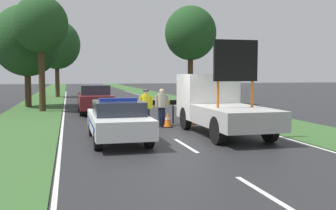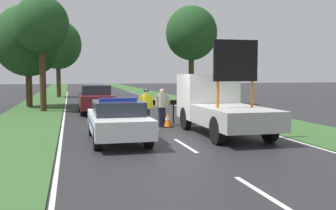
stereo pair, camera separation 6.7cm
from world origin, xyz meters
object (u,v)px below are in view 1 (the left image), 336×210
police_officer (146,105)px  roadside_tree_near_left (191,34)px  pedestrian_civilian (162,104)px  queued_car_wagon_maroon (95,99)px  traffic_cone_behind_barrier (142,123)px  work_truck (218,104)px  traffic_cone_near_police (210,114)px  roadside_tree_mid_left (41,25)px  road_barrier (152,105)px  traffic_cone_near_truck (168,120)px  roadside_tree_near_right (27,41)px  police_car (118,120)px  traffic_cone_centre_front (190,118)px  roadside_tree_mid_right (57,45)px  queued_car_sedan_black (94,95)px

police_officer → roadside_tree_near_left: roadside_tree_near_left is taller
pedestrian_civilian → queued_car_wagon_maroon: size_ratio=0.36×
traffic_cone_behind_barrier → work_truck: bearing=-25.8°
traffic_cone_near_police → roadside_tree_near_left: roadside_tree_near_left is taller
traffic_cone_behind_barrier → roadside_tree_mid_left: (-4.37, 9.44, 4.87)m
queued_car_wagon_maroon → road_barrier: bearing=111.8°
traffic_cone_near_truck → queued_car_wagon_maroon: queued_car_wagon_maroon is taller
roadside_tree_near_left → roadside_tree_near_right: roadside_tree_near_left is taller
police_officer → queued_car_wagon_maroon: size_ratio=0.35×
police_car → traffic_cone_behind_barrier: (1.25, 2.25, -0.41)m
road_barrier → traffic_cone_centre_front: 1.82m
police_officer → roadside_tree_mid_right: 24.33m
traffic_cone_behind_barrier → roadside_tree_near_right: 14.67m
traffic_cone_near_police → roadside_tree_mid_left: (-8.09, 7.12, 4.84)m
police_car → roadside_tree_mid_left: size_ratio=0.67×
work_truck → road_barrier: (-1.87, 3.33, -0.24)m
traffic_cone_near_police → traffic_cone_centre_front: bearing=-143.3°
queued_car_wagon_maroon → work_truck: bearing=114.7°
traffic_cone_near_police → roadside_tree_mid_right: bearing=108.8°
police_car → traffic_cone_near_police: size_ratio=6.75×
traffic_cone_centre_front → traffic_cone_near_truck: bearing=-155.2°
roadside_tree_near_left → queued_car_sedan_black: bearing=167.7°
roadside_tree_mid_left → traffic_cone_near_truck: bearing=-57.0°
road_barrier → roadside_tree_near_left: roadside_tree_near_left is taller
work_truck → traffic_cone_centre_front: size_ratio=9.74×
road_barrier → pedestrian_civilian: pedestrian_civilian is taller
pedestrian_civilian → roadside_tree_mid_right: roadside_tree_mid_right is taller
police_officer → queued_car_wagon_maroon: queued_car_wagon_maroon is taller
police_car → roadside_tree_near_right: 16.22m
road_barrier → roadside_tree_mid_left: (-5.21, 7.41, 4.30)m
traffic_cone_near_truck → queued_car_sedan_black: (-2.33, 12.48, 0.48)m
queued_car_wagon_maroon → roadside_tree_mid_left: (-2.99, 1.87, 4.34)m
traffic_cone_near_police → roadside_tree_mid_left: 11.81m
traffic_cone_near_police → roadside_tree_near_left: (2.01, 9.49, 4.81)m
traffic_cone_near_police → roadside_tree_near_left: size_ratio=0.10×
work_truck → roadside_tree_mid_right: bearing=-72.8°
traffic_cone_behind_barrier → queued_car_wagon_maroon: bearing=100.4°
traffic_cone_behind_barrier → roadside_tree_near_left: roadside_tree_near_left is taller
work_truck → pedestrian_civilian: size_ratio=3.45×
police_car → traffic_cone_near_police: 6.76m
police_car → roadside_tree_near_right: bearing=110.7°
work_truck → roadside_tree_near_right: 16.78m
pedestrian_civilian → police_officer: bearing=-138.0°
roadside_tree_mid_right → traffic_cone_near_truck: bearing=-77.9°
traffic_cone_near_police → work_truck: bearing=-105.7°
work_truck → road_barrier: bearing=-57.8°
police_officer → roadside_tree_mid_right: roadside_tree_mid_right is taller
traffic_cone_behind_barrier → roadside_tree_near_left: 13.99m
traffic_cone_near_police → roadside_tree_near_right: size_ratio=0.10×
work_truck → traffic_cone_near_police: bearing=-102.7°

